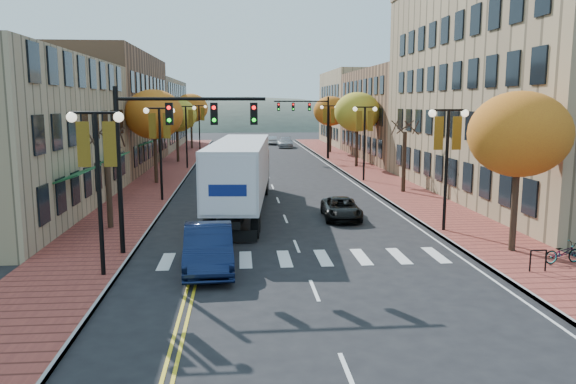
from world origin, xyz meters
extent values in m
plane|color=black|center=(0.00, 0.00, 0.00)|extent=(200.00, 200.00, 0.00)
cube|color=brown|center=(-9.00, 32.50, 0.07)|extent=(4.00, 85.00, 0.15)
cube|color=brown|center=(9.00, 32.50, 0.07)|extent=(4.00, 85.00, 0.15)
cube|color=brown|center=(-17.00, 36.00, 5.50)|extent=(12.00, 24.00, 11.00)
cube|color=#9E8966|center=(-17.00, 61.00, 4.75)|extent=(12.00, 26.00, 9.50)
cube|color=#997F5B|center=(18.50, 16.00, 7.50)|extent=(15.00, 28.00, 15.00)
cube|color=brown|center=(18.50, 42.00, 5.00)|extent=(15.00, 24.00, 10.00)
cube|color=#9E8966|center=(18.50, 64.00, 5.50)|extent=(15.00, 20.00, 11.00)
cylinder|color=#382619|center=(-9.00, 8.00, 2.25)|extent=(0.28, 0.28, 4.20)
cylinder|color=#382619|center=(-9.00, 24.00, 2.60)|extent=(0.28, 0.28, 4.90)
ellipsoid|color=orange|center=(-9.00, 24.00, 5.46)|extent=(4.48, 4.48, 3.81)
cylinder|color=#382619|center=(-9.00, 40.00, 2.42)|extent=(0.28, 0.28, 4.55)
ellipsoid|color=gold|center=(-9.00, 40.00, 5.07)|extent=(4.16, 4.16, 3.54)
cylinder|color=#382619|center=(-9.00, 58.00, 2.67)|extent=(0.28, 0.28, 5.04)
ellipsoid|color=orange|center=(-9.00, 58.00, 5.62)|extent=(4.61, 4.61, 3.92)
cylinder|color=#382619|center=(9.00, 2.00, 2.42)|extent=(0.28, 0.28, 4.55)
ellipsoid|color=orange|center=(9.00, 2.00, 5.07)|extent=(4.16, 4.16, 3.54)
cylinder|color=#382619|center=(9.00, 18.00, 2.25)|extent=(0.28, 0.28, 4.20)
cylinder|color=#382619|center=(9.00, 34.00, 2.60)|extent=(0.28, 0.28, 4.90)
ellipsoid|color=gold|center=(9.00, 34.00, 5.46)|extent=(4.48, 4.48, 3.81)
cylinder|color=#382619|center=(9.00, 50.00, 2.53)|extent=(0.28, 0.28, 4.76)
ellipsoid|color=orange|center=(9.00, 50.00, 5.30)|extent=(4.35, 4.35, 3.70)
cylinder|color=black|center=(-7.50, 0.00, 3.00)|extent=(0.16, 0.16, 6.00)
cylinder|color=black|center=(-7.50, 0.00, 6.00)|extent=(1.60, 0.10, 0.10)
sphere|color=#FFF2CC|center=(-8.30, 0.00, 5.85)|extent=(0.36, 0.36, 0.36)
sphere|color=#FFF2CC|center=(-6.70, 0.00, 5.85)|extent=(0.36, 0.36, 0.36)
cube|color=#BB8718|center=(-7.95, 0.00, 4.90)|extent=(0.45, 0.03, 1.60)
cube|color=#BB8718|center=(-7.05, 0.00, 4.90)|extent=(0.45, 0.03, 1.60)
cylinder|color=black|center=(-7.50, 16.00, 3.00)|extent=(0.16, 0.16, 6.00)
cylinder|color=black|center=(-7.50, 16.00, 6.00)|extent=(1.60, 0.10, 0.10)
sphere|color=#FFF2CC|center=(-8.30, 16.00, 5.85)|extent=(0.36, 0.36, 0.36)
sphere|color=#FFF2CC|center=(-6.70, 16.00, 5.85)|extent=(0.36, 0.36, 0.36)
cube|color=#BB8718|center=(-7.95, 16.00, 4.90)|extent=(0.45, 0.03, 1.60)
cube|color=#BB8718|center=(-7.05, 16.00, 4.90)|extent=(0.45, 0.03, 1.60)
cylinder|color=black|center=(-7.50, 34.00, 3.00)|extent=(0.16, 0.16, 6.00)
cylinder|color=black|center=(-7.50, 34.00, 6.00)|extent=(1.60, 0.10, 0.10)
sphere|color=#FFF2CC|center=(-8.30, 34.00, 5.85)|extent=(0.36, 0.36, 0.36)
sphere|color=#FFF2CC|center=(-6.70, 34.00, 5.85)|extent=(0.36, 0.36, 0.36)
cube|color=#BB8718|center=(-7.95, 34.00, 4.90)|extent=(0.45, 0.03, 1.60)
cube|color=#BB8718|center=(-7.05, 34.00, 4.90)|extent=(0.45, 0.03, 1.60)
cylinder|color=black|center=(-7.50, 52.00, 3.00)|extent=(0.16, 0.16, 6.00)
cylinder|color=black|center=(-7.50, 52.00, 6.00)|extent=(1.60, 0.10, 0.10)
sphere|color=#FFF2CC|center=(-8.30, 52.00, 5.85)|extent=(0.36, 0.36, 0.36)
sphere|color=#FFF2CC|center=(-6.70, 52.00, 5.85)|extent=(0.36, 0.36, 0.36)
cube|color=#BB8718|center=(-7.95, 52.00, 4.90)|extent=(0.45, 0.03, 1.60)
cube|color=#BB8718|center=(-7.05, 52.00, 4.90)|extent=(0.45, 0.03, 1.60)
cylinder|color=black|center=(7.50, 6.00, 3.00)|extent=(0.16, 0.16, 6.00)
cylinder|color=black|center=(7.50, 6.00, 6.00)|extent=(1.60, 0.10, 0.10)
sphere|color=#FFF2CC|center=(6.70, 6.00, 5.85)|extent=(0.36, 0.36, 0.36)
sphere|color=#FFF2CC|center=(8.30, 6.00, 5.85)|extent=(0.36, 0.36, 0.36)
cube|color=#BB8718|center=(7.05, 6.00, 4.90)|extent=(0.45, 0.03, 1.60)
cube|color=#BB8718|center=(7.95, 6.00, 4.90)|extent=(0.45, 0.03, 1.60)
cylinder|color=black|center=(7.50, 24.00, 3.00)|extent=(0.16, 0.16, 6.00)
cylinder|color=black|center=(7.50, 24.00, 6.00)|extent=(1.60, 0.10, 0.10)
sphere|color=#FFF2CC|center=(6.70, 24.00, 5.85)|extent=(0.36, 0.36, 0.36)
sphere|color=#FFF2CC|center=(8.30, 24.00, 5.85)|extent=(0.36, 0.36, 0.36)
cube|color=#BB8718|center=(7.05, 24.00, 4.90)|extent=(0.45, 0.03, 1.60)
cube|color=#BB8718|center=(7.95, 24.00, 4.90)|extent=(0.45, 0.03, 1.60)
cylinder|color=black|center=(7.50, 42.00, 3.00)|extent=(0.16, 0.16, 6.00)
cylinder|color=black|center=(7.50, 42.00, 6.00)|extent=(1.60, 0.10, 0.10)
sphere|color=#FFF2CC|center=(6.70, 42.00, 5.85)|extent=(0.36, 0.36, 0.36)
sphere|color=#FFF2CC|center=(8.30, 42.00, 5.85)|extent=(0.36, 0.36, 0.36)
cube|color=#BB8718|center=(7.05, 42.00, 4.90)|extent=(0.45, 0.03, 1.60)
cube|color=#BB8718|center=(7.95, 42.00, 4.90)|extent=(0.45, 0.03, 1.60)
cylinder|color=black|center=(-7.40, 3.00, 3.50)|extent=(0.20, 0.20, 7.00)
cylinder|color=black|center=(-4.40, 3.00, 6.50)|extent=(6.00, 0.14, 0.14)
cube|color=black|center=(-5.30, 3.00, 5.90)|extent=(0.30, 0.25, 0.90)
sphere|color=#FF0C0C|center=(-5.30, 2.86, 6.15)|extent=(0.16, 0.16, 0.16)
cube|color=black|center=(-3.50, 3.00, 5.90)|extent=(0.30, 0.25, 0.90)
sphere|color=#FF0C0C|center=(-3.50, 2.86, 6.15)|extent=(0.16, 0.16, 0.16)
cube|color=black|center=(-1.88, 3.00, 5.90)|extent=(0.30, 0.25, 0.90)
sphere|color=#FF0C0C|center=(-1.88, 2.86, 6.15)|extent=(0.16, 0.16, 0.16)
cylinder|color=black|center=(7.40, 42.00, 3.50)|extent=(0.20, 0.20, 7.00)
cylinder|color=black|center=(4.40, 42.00, 6.50)|extent=(6.00, 0.14, 0.14)
cube|color=black|center=(5.30, 42.00, 5.90)|extent=(0.30, 0.25, 0.90)
sphere|color=#FF0C0C|center=(5.30, 41.86, 6.15)|extent=(0.16, 0.16, 0.16)
cube|color=black|center=(3.50, 42.00, 5.90)|extent=(0.30, 0.25, 0.90)
sphere|color=#FF0C0C|center=(3.50, 41.86, 6.15)|extent=(0.16, 0.16, 0.16)
cube|color=black|center=(1.88, 42.00, 5.90)|extent=(0.30, 0.25, 0.90)
sphere|color=#FF0C0C|center=(1.88, 41.86, 6.15)|extent=(0.16, 0.16, 0.16)
cube|color=black|center=(-2.45, 11.16, 0.90)|extent=(2.20, 13.75, 0.37)
cube|color=silver|center=(-2.45, 11.16, 2.74)|extent=(3.88, 13.89, 2.95)
cube|color=black|center=(-1.74, 19.56, 1.74)|extent=(2.89, 3.37, 2.64)
cylinder|color=black|center=(-4.01, 5.79, 0.53)|extent=(0.46, 1.08, 1.05)
cylinder|color=black|center=(-1.81, 5.60, 0.53)|extent=(0.46, 1.08, 1.05)
cylinder|color=black|center=(-3.91, 7.05, 0.53)|extent=(0.46, 1.08, 1.05)
cylinder|color=black|center=(-1.70, 6.86, 0.53)|extent=(0.46, 1.08, 1.05)
cylinder|color=black|center=(-2.95, 18.40, 0.53)|extent=(0.46, 1.08, 1.05)
cylinder|color=black|center=(-0.75, 18.21, 0.53)|extent=(0.46, 1.08, 1.05)
cylinder|color=black|center=(-2.76, 20.71, 0.53)|extent=(0.46, 1.08, 1.05)
cylinder|color=black|center=(-0.55, 20.52, 0.53)|extent=(0.46, 1.08, 1.05)
imported|color=#0C1632|center=(-3.72, 0.79, 0.86)|extent=(2.09, 5.29, 1.71)
imported|color=black|center=(3.06, 9.72, 0.59)|extent=(2.14, 4.31, 1.17)
imported|color=silver|center=(-1.96, 47.90, 0.81)|extent=(2.03, 4.81, 1.62)
imported|color=#929198|center=(4.11, 59.69, 0.74)|extent=(2.43, 5.22, 1.48)
imported|color=#B7B8BF|center=(2.62, 65.78, 0.63)|extent=(1.57, 3.92, 1.27)
imported|color=gray|center=(10.02, -0.06, 0.57)|extent=(1.68, 0.81, 0.85)
camera|label=1|loc=(-2.50, -20.25, 6.35)|focal=35.00mm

